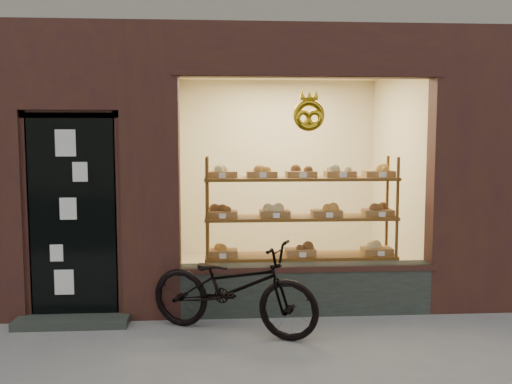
{
  "coord_description": "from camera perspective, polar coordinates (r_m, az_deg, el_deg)",
  "views": [
    {
      "loc": [
        -0.5,
        -3.89,
        1.95
      ],
      "look_at": [
        -0.1,
        2.0,
        1.36
      ],
      "focal_mm": 40.0,
      "sensor_mm": 36.0,
      "label": 1
    }
  ],
  "objects": [
    {
      "name": "bicycle",
      "position": [
        5.68,
        -2.3,
        -9.48
      ],
      "size": [
        1.84,
        1.29,
        0.92
      ],
      "primitive_type": "imported",
      "rotation": [
        0.0,
        0.0,
        1.14
      ],
      "color": "black",
      "rests_on": "ground"
    },
    {
      "name": "display_shelf",
      "position": [
        6.6,
        4.48,
        -3.53
      ],
      "size": [
        2.2,
        0.45,
        1.7
      ],
      "color": "#5B2B13",
      "rests_on": "ground"
    }
  ]
}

